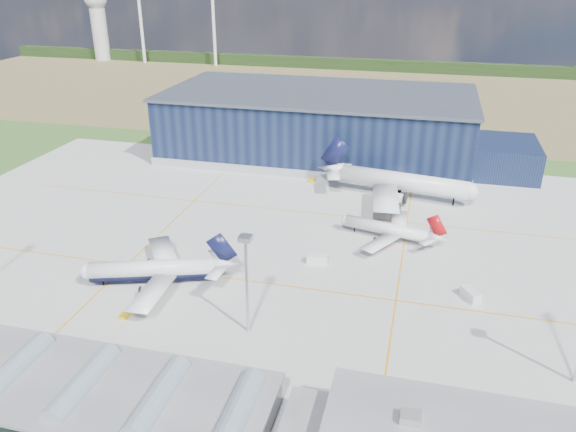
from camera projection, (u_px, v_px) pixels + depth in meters
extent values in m
plane|color=#305A21|center=(248.00, 261.00, 150.01)|extent=(600.00, 600.00, 0.00)
cube|color=#989893|center=(258.00, 244.00, 158.83)|extent=(220.00, 160.00, 0.06)
cube|color=orange|center=(235.00, 279.00, 141.15)|extent=(180.00, 0.40, 0.02)
cube|color=orange|center=(281.00, 209.00, 180.89)|extent=(180.00, 0.40, 0.02)
cube|color=orange|center=(161.00, 232.00, 165.54)|extent=(0.40, 120.00, 0.02)
cube|color=orange|center=(402.00, 261.00, 149.84)|extent=(0.40, 120.00, 0.02)
cube|color=olive|center=(358.00, 93.00, 344.30)|extent=(600.00, 220.00, 0.01)
cube|color=black|center=(373.00, 65.00, 413.30)|extent=(600.00, 8.00, 8.00)
cylinder|color=silver|center=(140.00, 16.00, 432.05)|extent=(2.40, 2.40, 70.00)
cylinder|color=silver|center=(213.00, 18.00, 418.60)|extent=(2.40, 2.40, 70.00)
cylinder|color=silver|center=(100.00, 34.00, 451.61)|extent=(12.00, 12.00, 40.00)
cube|color=#0F1732|center=(319.00, 124.00, 228.75)|extent=(120.00, 60.00, 25.00)
cube|color=#979CA5|center=(318.00, 150.00, 233.25)|extent=(121.00, 61.00, 3.20)
cube|color=#444B56|center=(319.00, 93.00, 223.40)|extent=(122.00, 62.00, 1.20)
cube|color=#0F1732|center=(503.00, 157.00, 210.87)|extent=(24.00, 30.00, 12.00)
cube|color=black|center=(471.00, 422.00, 93.34)|extent=(44.00, 0.40, 1.40)
cube|color=black|center=(474.00, 405.00, 91.90)|extent=(44.00, 0.40, 1.40)
cube|color=#B3B4AF|center=(411.00, 418.00, 84.54)|extent=(3.20, 2.60, 1.60)
cube|color=black|center=(86.00, 400.00, 98.03)|extent=(65.00, 22.00, 6.00)
cube|color=#5E5E62|center=(84.00, 385.00, 96.71)|extent=(66.00, 23.00, 0.50)
cylinder|color=#8191A0|center=(14.00, 371.00, 99.76)|extent=(4.40, 18.00, 4.40)
cylinder|color=#8191A0|center=(83.00, 384.00, 96.63)|extent=(4.40, 18.00, 4.40)
cylinder|color=#8191A0|center=(158.00, 399.00, 93.49)|extent=(4.40, 18.00, 4.40)
cylinder|color=#8191A0|center=(237.00, 414.00, 90.35)|extent=(4.40, 18.00, 4.40)
cylinder|color=#B6B8BD|center=(247.00, 288.00, 116.74)|extent=(0.70, 0.70, 22.00)
cube|color=#B6B8BD|center=(245.00, 238.00, 112.00)|extent=(2.60, 2.60, 1.00)
cube|color=gold|center=(125.00, 315.00, 125.82)|extent=(1.99, 2.79, 1.15)
cube|color=silver|center=(317.00, 259.00, 148.26)|extent=(5.73, 2.94, 2.41)
cube|color=silver|center=(398.00, 227.00, 167.41)|extent=(2.25, 3.01, 1.19)
cube|color=silver|center=(470.00, 294.00, 132.41)|extent=(5.05, 5.87, 2.48)
cube|color=gold|center=(312.00, 180.00, 203.54)|extent=(2.69, 3.27, 1.23)
cube|color=silver|center=(500.00, 423.00, 95.41)|extent=(5.37, 3.63, 2.36)
imported|color=#99999E|center=(437.00, 424.00, 96.24)|extent=(3.16, 1.44, 1.05)
imported|color=#99999E|center=(205.00, 382.00, 105.77)|extent=(3.49, 1.47, 1.12)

